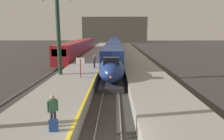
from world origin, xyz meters
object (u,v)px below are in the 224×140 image
object	(u,v)px
passenger_mid_platform	(94,60)
rolling_suitcase	(54,125)
regional_train_adjacent	(80,48)
passenger_near_edge	(53,108)
station_column_mid	(58,25)
highspeed_train_main	(114,46)
departure_info_board	(80,64)

from	to	relation	value
passenger_mid_platform	rolling_suitcase	size ratio (longest dim) A/B	1.72
regional_train_adjacent	passenger_near_edge	size ratio (longest dim) A/B	21.66
station_column_mid	rolling_suitcase	distance (m)	14.44
regional_train_adjacent	passenger_near_edge	bearing A→B (deg)	-82.01
highspeed_train_main	rolling_suitcase	distance (m)	45.67
highspeed_train_main	passenger_near_edge	world-z (taller)	highspeed_train_main
passenger_near_edge	passenger_mid_platform	xyz separation A→B (m)	(0.31, 16.96, 0.00)
departure_info_board	passenger_mid_platform	bearing A→B (deg)	81.98
regional_train_adjacent	station_column_mid	xyz separation A→B (m)	(2.20, -25.49, 4.45)
regional_train_adjacent	rolling_suitcase	bearing A→B (deg)	-81.90
passenger_mid_platform	departure_info_board	xyz separation A→B (m)	(-0.83, -5.92, 0.52)
station_column_mid	passenger_near_edge	distance (m)	13.75
rolling_suitcase	passenger_mid_platform	bearing A→B (deg)	89.44
regional_train_adjacent	passenger_mid_platform	world-z (taller)	regional_train_adjacent
highspeed_train_main	departure_info_board	distance (m)	34.25
rolling_suitcase	departure_info_board	size ratio (longest dim) A/B	0.46
passenger_near_edge	regional_train_adjacent	bearing A→B (deg)	97.99
departure_info_board	highspeed_train_main	bearing A→B (deg)	84.51
regional_train_adjacent	departure_info_board	world-z (taller)	regional_train_adjacent
regional_train_adjacent	departure_info_board	xyz separation A→B (m)	(4.82, -27.05, 0.43)
highspeed_train_main	departure_info_board	bearing A→B (deg)	-95.49
rolling_suitcase	departure_info_board	distance (m)	11.58
highspeed_train_main	regional_train_adjacent	bearing A→B (deg)	-139.00
regional_train_adjacent	rolling_suitcase	distance (m)	38.95
passenger_near_edge	highspeed_train_main	bearing A→B (deg)	86.51
highspeed_train_main	passenger_near_edge	bearing A→B (deg)	-93.49
highspeed_train_main	rolling_suitcase	xyz separation A→B (m)	(-2.61, -45.59, -0.62)
station_column_mid	departure_info_board	distance (m)	5.05
rolling_suitcase	departure_info_board	xyz separation A→B (m)	(-0.67, 11.50, 1.20)
rolling_suitcase	passenger_near_edge	bearing A→B (deg)	107.16
highspeed_train_main	regional_train_adjacent	xyz separation A→B (m)	(-8.10, -7.04, 0.15)
highspeed_train_main	station_column_mid	distance (m)	33.38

